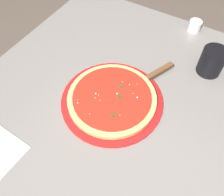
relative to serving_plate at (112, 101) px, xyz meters
The scene contains 7 objects.
ground_plane 0.76m from the serving_plate, 51.74° to the right, with size 5.00×5.00×0.00m, color brown.
restaurant_table 0.14m from the serving_plate, 51.74° to the right, with size 1.12×0.90×0.76m.
serving_plate is the anchor object (origin of this frame).
pizza 0.01m from the serving_plate, 66.60° to the left, with size 0.29×0.29×0.02m.
pizza_server 0.16m from the serving_plate, 155.96° to the left, with size 0.22×0.13×0.01m.
cup_tall_drink 0.38m from the serving_plate, 142.10° to the left, with size 0.09×0.09×0.10m, color black.
cup_small_sauce 0.50m from the serving_plate, 167.55° to the left, with size 0.05×0.05×0.05m, color silver.
Camera 1 is at (0.37, 0.26, 1.41)m, focal length 38.54 mm.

